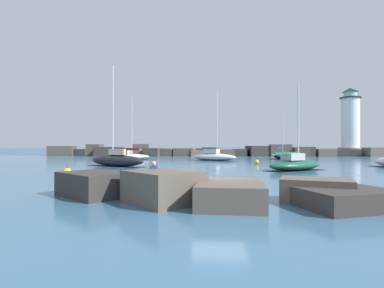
# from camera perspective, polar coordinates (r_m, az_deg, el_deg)

# --- Properties ---
(ground_plane) EXTENTS (600.00, 600.00, 0.00)m
(ground_plane) POSITION_cam_1_polar(r_m,az_deg,el_deg) (13.95, 5.14, -9.92)
(ground_plane) COLOR #3D6B8E
(open_sea_beyond) EXTENTS (400.00, 116.00, 0.01)m
(open_sea_beyond) POSITION_cam_1_polar(r_m,az_deg,el_deg) (124.12, 2.27, -1.27)
(open_sea_beyond) COLOR #2D5B7F
(open_sea_beyond) RESTS_ON ground
(breakwater_jetty) EXTENTS (71.33, 6.86, 2.56)m
(breakwater_jetty) POSITION_cam_1_polar(r_m,az_deg,el_deg) (64.02, 3.94, -1.45)
(breakwater_jetty) COLOR #4C443D
(breakwater_jetty) RESTS_ON ground
(lighthouse) EXTENTS (4.98, 4.98, 14.65)m
(lighthouse) POSITION_cam_1_polar(r_m,az_deg,el_deg) (72.71, 27.93, 3.02)
(lighthouse) COLOR gray
(lighthouse) RESTS_ON ground
(foreground_rocks) EXTENTS (14.26, 6.48, 1.31)m
(foreground_rocks) POSITION_cam_1_polar(r_m,az_deg,el_deg) (12.70, 1.88, -8.60)
(foreground_rocks) COLOR brown
(foreground_rocks) RESTS_ON ground
(sailboat_moored_0) EXTENTS (7.47, 5.22, 11.21)m
(sailboat_moored_0) POSITION_cam_1_polar(r_m,az_deg,el_deg) (33.91, -14.13, -2.90)
(sailboat_moored_0) COLOR black
(sailboat_moored_0) RESTS_ON ground
(sailboat_moored_1) EXTENTS (7.40, 5.65, 10.56)m
(sailboat_moored_1) POSITION_cam_1_polar(r_m,az_deg,el_deg) (45.43, 4.11, -2.34)
(sailboat_moored_1) COLOR silver
(sailboat_moored_1) RESTS_ON ground
(sailboat_moored_3) EXTENTS (5.04, 6.46, 8.69)m
(sailboat_moored_3) POSITION_cam_1_polar(r_m,az_deg,el_deg) (52.51, 16.76, -2.05)
(sailboat_moored_3) COLOR black
(sailboat_moored_3) RESTS_ON ground
(sailboat_moored_4) EXTENTS (6.44, 5.31, 8.12)m
(sailboat_moored_4) POSITION_cam_1_polar(r_m,az_deg,el_deg) (29.20, 18.99, -3.67)
(sailboat_moored_4) COLOR #195138
(sailboat_moored_4) RESTS_ON ground
(sailboat_moored_5) EXTENTS (6.78, 3.45, 10.09)m
(sailboat_moored_5) POSITION_cam_1_polar(r_m,az_deg,el_deg) (48.88, -12.01, -2.26)
(sailboat_moored_5) COLOR white
(sailboat_moored_5) RESTS_ON ground
(mooring_buoy_orange_near) EXTENTS (0.61, 0.61, 0.81)m
(mooring_buoy_orange_near) POSITION_cam_1_polar(r_m,az_deg,el_deg) (24.65, -22.64, -4.94)
(mooring_buoy_orange_near) COLOR yellow
(mooring_buoy_orange_near) RESTS_ON ground
(mooring_buoy_far_side) EXTENTS (0.55, 0.55, 0.75)m
(mooring_buoy_far_side) POSITION_cam_1_polar(r_m,az_deg,el_deg) (37.91, 12.22, -3.33)
(mooring_buoy_far_side) COLOR yellow
(mooring_buoy_far_side) RESTS_ON ground
(person_on_rocks) EXTENTS (0.36, 0.22, 1.65)m
(person_on_rocks) POSITION_cam_1_polar(r_m,az_deg,el_deg) (13.42, -7.33, -6.35)
(person_on_rocks) COLOR #282833
(person_on_rocks) RESTS_ON ground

